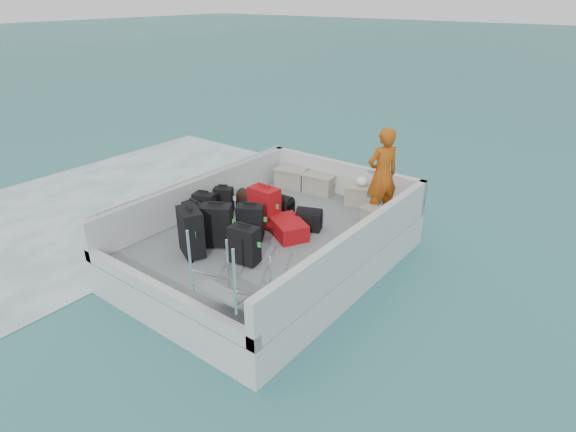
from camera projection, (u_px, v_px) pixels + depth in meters
name	position (u px, v px, depth m)	size (l,w,h in m)	color
ground	(271.00, 265.00, 8.81)	(160.00, 160.00, 0.00)	#1B5D5E
wake_foam	(116.00, 202.00, 11.45)	(10.00, 10.00, 0.00)	white
ferry_hull	(271.00, 251.00, 8.68)	(3.60, 5.00, 0.60)	silver
deck	(271.00, 236.00, 8.55)	(3.30, 4.70, 0.02)	slate
deck_fittings	(274.00, 228.00, 7.96)	(3.60, 5.00, 0.90)	#B9BDBD
suitcase_0	(195.00, 221.00, 8.35)	(0.42, 0.24, 0.65)	black
suitcase_1	(205.00, 209.00, 8.88)	(0.39, 0.22, 0.59)	black
suitcase_2	(224.00, 201.00, 9.30)	(0.36, 0.22, 0.52)	black
suitcase_3	(191.00, 233.00, 7.76)	(0.53, 0.31, 0.81)	black
suitcase_4	(217.00, 226.00, 8.06)	(0.50, 0.30, 0.74)	black
suitcase_5	(264.00, 207.00, 8.75)	(0.54, 0.32, 0.74)	#B80E16
suitcase_6	(245.00, 245.00, 7.55)	(0.46, 0.27, 0.63)	black
suitcase_7	(250.00, 223.00, 8.29)	(0.45, 0.26, 0.63)	black
suitcase_8	(288.00, 228.00, 8.47)	(0.50, 0.75, 0.30)	#B80E16
duffel_0	(251.00, 204.00, 9.41)	(0.58, 0.30, 0.32)	black
duffel_1	(281.00, 207.00, 9.28)	(0.48, 0.30, 0.32)	black
duffel_2	(309.00, 221.00, 8.71)	(0.45, 0.30, 0.32)	black
crate_0	(291.00, 178.00, 10.62)	(0.64, 0.44, 0.39)	#9C9888
crate_1	(320.00, 184.00, 10.29)	(0.63, 0.44, 0.38)	#9C9888
crate_2	(361.00, 195.00, 9.73)	(0.62, 0.43, 0.37)	#9C9888
crate_3	(378.00, 218.00, 8.81)	(0.53, 0.37, 0.32)	#9C9888
yellow_bag	(373.00, 214.00, 9.11)	(0.28, 0.26, 0.22)	yellow
white_bag	(362.00, 183.00, 9.62)	(0.24, 0.24, 0.18)	white
passenger	(382.00, 175.00, 8.81)	(0.65, 0.42, 1.77)	orange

